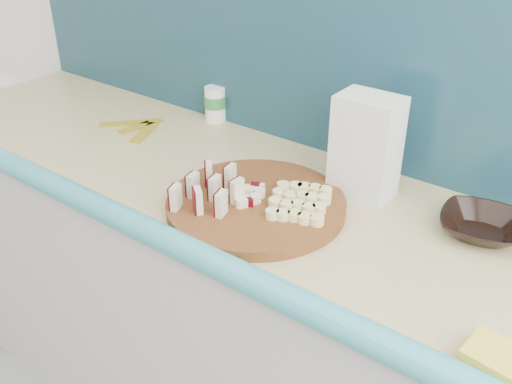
{
  "coord_description": "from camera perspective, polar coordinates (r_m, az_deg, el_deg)",
  "views": [
    {
      "loc": [
        0.91,
        0.52,
        1.6
      ],
      "look_at": [
        0.22,
        1.42,
        0.96
      ],
      "focal_mm": 40.0,
      "sensor_mm": 36.0,
      "label": 1
    }
  ],
  "objects": [
    {
      "name": "kitchen_counter",
      "position": [
        1.71,
        -1.66,
        -12.24
      ],
      "size": [
        2.2,
        0.63,
        0.91
      ],
      "color": "beige",
      "rests_on": "ground"
    },
    {
      "name": "backsplash",
      "position": [
        1.57,
        4.77,
        13.38
      ],
      "size": [
        2.2,
        0.02,
        0.5
      ],
      "primitive_type": "cube",
      "color": "teal",
      "rests_on": "kitchen_counter"
    },
    {
      "name": "cutting_board",
      "position": [
        1.31,
        0.0,
        -1.25
      ],
      "size": [
        0.54,
        0.54,
        0.03
      ],
      "primitive_type": "cylinder",
      "rotation": [
        0.0,
        0.0,
        0.39
      ],
      "color": "#4E2D10",
      "rests_on": "kitchen_counter"
    },
    {
      "name": "apple_wedges",
      "position": [
        1.3,
        -4.68,
        0.3
      ],
      "size": [
        0.14,
        0.19,
        0.06
      ],
      "color": "beige",
      "rests_on": "cutting_board"
    },
    {
      "name": "apple_chunks",
      "position": [
        1.31,
        -1.1,
        -0.21
      ],
      "size": [
        0.07,
        0.06,
        0.02
      ],
      "color": "#EEEABF",
      "rests_on": "cutting_board"
    },
    {
      "name": "sponge",
      "position": [
        1.0,
        23.46,
        -15.47
      ],
      "size": [
        0.12,
        0.09,
        0.03
      ],
      "primitive_type": "cube",
      "rotation": [
        0.0,
        0.0,
        -0.12
      ],
      "color": "yellow",
      "rests_on": "kitchen_counter"
    },
    {
      "name": "flour_bag",
      "position": [
        1.35,
        10.94,
        4.46
      ],
      "size": [
        0.14,
        0.1,
        0.25
      ],
      "primitive_type": "cube",
      "rotation": [
        0.0,
        0.0,
        0.01
      ],
      "color": "silver",
      "rests_on": "kitchen_counter"
    },
    {
      "name": "banana_slices",
      "position": [
        1.28,
        4.38,
        -0.99
      ],
      "size": [
        0.17,
        0.18,
        0.02
      ],
      "color": "#ECE290",
      "rests_on": "cutting_board"
    },
    {
      "name": "canister",
      "position": [
        1.78,
        -4.1,
        8.84
      ],
      "size": [
        0.07,
        0.07,
        0.11
      ],
      "rotation": [
        0.0,
        0.0,
        0.06
      ],
      "color": "white",
      "rests_on": "kitchen_counter"
    },
    {
      "name": "brown_bowl",
      "position": [
        1.31,
        21.65,
        -3.19
      ],
      "size": [
        0.21,
        0.21,
        0.04
      ],
      "primitive_type": "imported",
      "rotation": [
        0.0,
        0.0,
        0.2
      ],
      "color": "black",
      "rests_on": "kitchen_counter"
    },
    {
      "name": "banana_peel",
      "position": [
        1.77,
        -11.85,
        6.36
      ],
      "size": [
        0.21,
        0.18,
        0.01
      ],
      "rotation": [
        0.0,
        0.0,
        -0.3
      ],
      "color": "gold",
      "rests_on": "kitchen_counter"
    }
  ]
}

